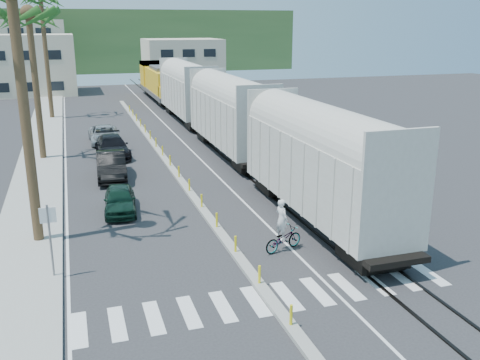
# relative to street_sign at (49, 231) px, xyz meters

# --- Properties ---
(ground) EXTENTS (140.00, 140.00, 0.00)m
(ground) POSITION_rel_street_sign_xyz_m (7.30, -2.00, -1.97)
(ground) COLOR #28282B
(ground) RESTS_ON ground
(sidewalk) EXTENTS (3.00, 90.00, 0.15)m
(sidewalk) POSITION_rel_street_sign_xyz_m (-1.20, 23.00, -1.90)
(sidewalk) COLOR gray
(sidewalk) RESTS_ON ground
(rails) EXTENTS (1.56, 100.00, 0.06)m
(rails) POSITION_rel_street_sign_xyz_m (12.30, 26.00, -1.94)
(rails) COLOR black
(rails) RESTS_ON ground
(median) EXTENTS (0.45, 60.00, 0.85)m
(median) POSITION_rel_street_sign_xyz_m (7.30, 17.96, -1.88)
(median) COLOR gray
(median) RESTS_ON ground
(crosswalk) EXTENTS (14.00, 2.20, 0.01)m
(crosswalk) POSITION_rel_street_sign_xyz_m (7.30, -4.00, -1.97)
(crosswalk) COLOR silver
(crosswalk) RESTS_ON ground
(lane_markings) EXTENTS (9.42, 90.00, 0.01)m
(lane_markings) POSITION_rel_street_sign_xyz_m (5.15, 23.00, -1.97)
(lane_markings) COLOR silver
(lane_markings) RESTS_ON ground
(freight_train) EXTENTS (3.00, 60.94, 5.85)m
(freight_train) POSITION_rel_street_sign_xyz_m (12.30, 23.15, 0.93)
(freight_train) COLOR #B3B0A4
(freight_train) RESTS_ON ground
(palm_trees) EXTENTS (3.50, 37.20, 13.75)m
(palm_trees) POSITION_rel_street_sign_xyz_m (-0.80, 20.70, 8.84)
(palm_trees) COLOR brown
(palm_trees) RESTS_ON ground
(street_sign) EXTENTS (0.60, 0.08, 3.00)m
(street_sign) POSITION_rel_street_sign_xyz_m (0.00, 0.00, 0.00)
(street_sign) COLOR slate
(street_sign) RESTS_ON ground
(buildings) EXTENTS (38.00, 27.00, 10.00)m
(buildings) POSITION_rel_street_sign_xyz_m (0.89, 69.66, 2.39)
(buildings) COLOR #C1B499
(buildings) RESTS_ON ground
(hillside) EXTENTS (80.00, 20.00, 12.00)m
(hillside) POSITION_rel_street_sign_xyz_m (7.30, 98.00, 4.03)
(hillside) COLOR #385628
(hillside) RESTS_ON ground
(car_lead) EXTENTS (2.28, 4.23, 1.35)m
(car_lead) POSITION_rel_street_sign_xyz_m (3.18, 6.93, -1.30)
(car_lead) COLOR black
(car_lead) RESTS_ON ground
(car_second) EXTENTS (2.24, 5.19, 1.65)m
(car_second) POSITION_rel_street_sign_xyz_m (3.30, 13.54, -1.14)
(car_second) COLOR black
(car_second) RESTS_ON ground
(car_third) EXTENTS (2.66, 5.50, 1.54)m
(car_third) POSITION_rel_street_sign_xyz_m (3.84, 19.31, -1.20)
(car_third) COLOR black
(car_third) RESTS_ON ground
(car_rear) EXTENTS (2.47, 5.13, 1.41)m
(car_rear) POSITION_rel_street_sign_xyz_m (3.62, 24.32, -1.27)
(car_rear) COLOR #AFB1B4
(car_rear) RESTS_ON ground
(cyclist) EXTENTS (1.92, 2.38, 2.33)m
(cyclist) POSITION_rel_street_sign_xyz_m (9.39, -0.16, -1.24)
(cyclist) COLOR #9EA0A5
(cyclist) RESTS_ON ground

